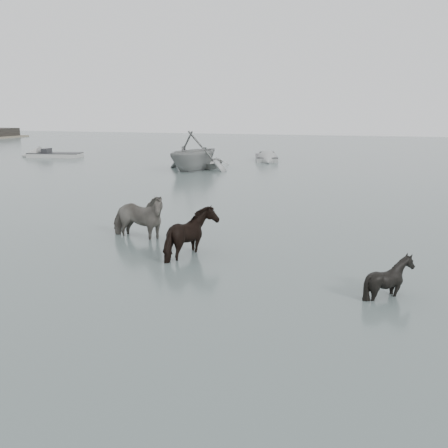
{
  "coord_description": "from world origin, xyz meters",
  "views": [
    {
      "loc": [
        3.5,
        -10.38,
        3.99
      ],
      "look_at": [
        -0.39,
        2.0,
        1.0
      ],
      "focal_mm": 40.0,
      "sensor_mm": 36.0,
      "label": 1
    }
  ],
  "objects_px": {
    "pony_black": "(390,269)",
    "rowboat_lead": "(209,161)",
    "pony_pinto": "(137,211)",
    "pony_dark": "(192,228)"
  },
  "relations": [
    {
      "from": "pony_dark",
      "to": "rowboat_lead",
      "type": "relative_size",
      "value": 0.39
    },
    {
      "from": "pony_pinto",
      "to": "pony_black",
      "type": "relative_size",
      "value": 1.74
    },
    {
      "from": "pony_pinto",
      "to": "pony_dark",
      "type": "xyz_separation_m",
      "value": [
        2.34,
        -1.3,
        -0.09
      ]
    },
    {
      "from": "pony_black",
      "to": "rowboat_lead",
      "type": "height_order",
      "value": "pony_black"
    },
    {
      "from": "pony_pinto",
      "to": "pony_dark",
      "type": "relative_size",
      "value": 1.31
    },
    {
      "from": "pony_pinto",
      "to": "pony_dark",
      "type": "distance_m",
      "value": 2.68
    },
    {
      "from": "pony_pinto",
      "to": "rowboat_lead",
      "type": "distance_m",
      "value": 20.08
    },
    {
      "from": "pony_dark",
      "to": "pony_black",
      "type": "xyz_separation_m",
      "value": [
        5.18,
        -1.57,
        -0.2
      ]
    },
    {
      "from": "pony_pinto",
      "to": "rowboat_lead",
      "type": "xyz_separation_m",
      "value": [
        -4.41,
        19.59,
        -0.47
      ]
    },
    {
      "from": "pony_black",
      "to": "rowboat_lead",
      "type": "bearing_deg",
      "value": 26.43
    }
  ]
}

